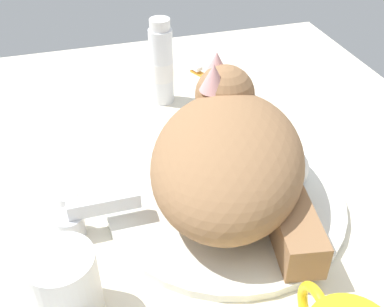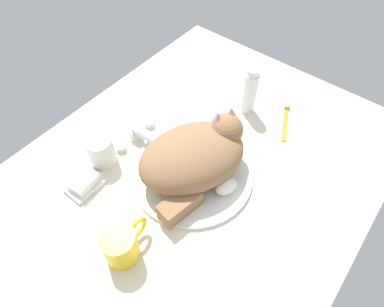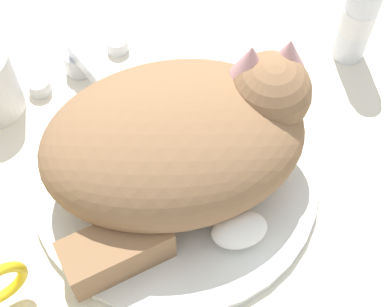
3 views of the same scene
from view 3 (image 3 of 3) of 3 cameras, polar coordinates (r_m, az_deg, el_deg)
ground_plane at (r=64.14cm, az=-1.66°, el=-3.25°), size 110.00×82.50×3.00cm
sink_basin at (r=62.33cm, az=-1.70°, el=-2.30°), size 31.04×31.04×1.18cm
faucet at (r=70.89cm, az=-10.73°, el=8.70°), size 14.00×10.50×5.08cm
cat at (r=56.46cm, az=-0.98°, el=1.26°), size 32.01×28.13×14.81cm
toothpaste_bottle at (r=71.68cm, az=16.42°, el=13.32°), size 4.07×4.07×14.96cm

